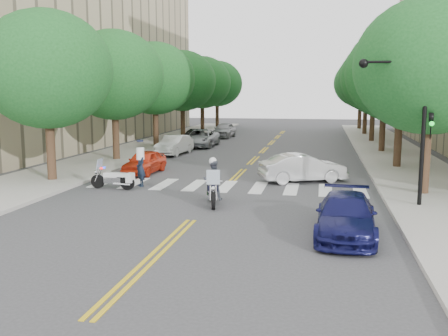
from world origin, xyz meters
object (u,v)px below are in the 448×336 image
(officer_standing, at_px, (141,168))
(convertible, at_px, (303,168))
(sedan_blue, at_px, (346,216))
(motorcycle_police, at_px, (213,183))
(motorcycle_parked, at_px, (116,179))

(officer_standing, xyz_separation_m, convertible, (7.58, 2.68, -0.19))
(convertible, relative_size, sedan_blue, 0.97)
(officer_standing, bearing_deg, sedan_blue, 14.14)
(motorcycle_police, xyz_separation_m, convertible, (3.35, 5.80, -0.14))
(motorcycle_police, distance_m, motorcycle_parked, 5.54)
(convertible, height_order, sedan_blue, convertible)
(motorcycle_police, distance_m, sedan_blue, 6.22)
(motorcycle_police, height_order, sedan_blue, motorcycle_police)
(motorcycle_parked, relative_size, sedan_blue, 0.49)
(officer_standing, bearing_deg, convertible, 69.64)
(motorcycle_police, xyz_separation_m, officer_standing, (-4.22, 3.12, 0.05))
(officer_standing, relative_size, convertible, 0.42)
(sedan_blue, bearing_deg, convertible, 102.79)
(motorcycle_parked, height_order, officer_standing, officer_standing)
(motorcycle_parked, distance_m, officer_standing, 1.33)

